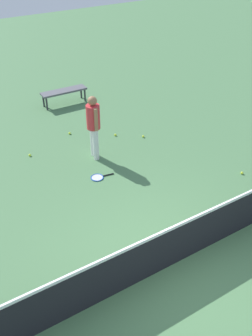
{
  "coord_description": "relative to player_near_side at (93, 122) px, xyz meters",
  "views": [
    {
      "loc": [
        3.21,
        3.62,
        5.43
      ],
      "look_at": [
        -0.29,
        -1.98,
        0.9
      ],
      "focal_mm": 40.97,
      "sensor_mm": 36.0,
      "label": 1
    }
  ],
  "objects": [
    {
      "name": "tennis_racket_near_player",
      "position": [
        0.38,
        0.87,
        -1.0
      ],
      "size": [
        0.6,
        0.36,
        0.03
      ],
      "color": "blue",
      "rests_on": "ground_plane"
    },
    {
      "name": "tennis_ball_stray_right",
      "position": [
        0.06,
        -1.45,
        -0.98
      ],
      "size": [
        0.07,
        0.07,
        0.07
      ],
      "primitive_type": "sphere",
      "color": "#C6E033",
      "rests_on": "ground_plane"
    },
    {
      "name": "tennis_ball_near_player",
      "position": [
        -2.68,
        2.6,
        -0.98
      ],
      "size": [
        0.07,
        0.07,
        0.07
      ],
      "primitive_type": "sphere",
      "color": "#C6E033",
      "rests_on": "ground_plane"
    },
    {
      "name": "tennis_ball_midcourt",
      "position": [
        -1.64,
        -0.18,
        -0.98
      ],
      "size": [
        0.07,
        0.07,
        0.07
      ],
      "primitive_type": "sphere",
      "color": "#C6E033",
      "rests_on": "ground_plane"
    },
    {
      "name": "courtside_bench",
      "position": [
        -0.68,
        -3.4,
        -0.59
      ],
      "size": [
        1.51,
        0.44,
        0.48
      ],
      "color": "#595960",
      "rests_on": "ground_plane"
    },
    {
      "name": "ground_plane",
      "position": [
        0.57,
        3.97,
        -1.01
      ],
      "size": [
        40.0,
        40.0,
        0.0
      ],
      "primitive_type": "plane",
      "color": "#4C7A4C"
    },
    {
      "name": "court_net",
      "position": [
        0.57,
        3.97,
        -0.51
      ],
      "size": [
        10.09,
        0.09,
        1.07
      ],
      "color": "#4C4C51",
      "rests_on": "ground_plane"
    },
    {
      "name": "tennis_ball_stray_left",
      "position": [
        -1.01,
        -0.67,
        -0.98
      ],
      "size": [
        0.07,
        0.07,
        0.07
      ],
      "primitive_type": "sphere",
      "color": "#C6E033",
      "rests_on": "ground_plane"
    },
    {
      "name": "tennis_ball_by_net",
      "position": [
        1.44,
        -0.93,
        -0.98
      ],
      "size": [
        0.07,
        0.07,
        0.07
      ],
      "primitive_type": "sphere",
      "color": "#C6E033",
      "rests_on": "ground_plane"
    },
    {
      "name": "player_near_side",
      "position": [
        0.0,
        0.0,
        0.0
      ],
      "size": [
        0.39,
        0.53,
        1.7
      ],
      "color": "white",
      "rests_on": "ground_plane"
    },
    {
      "name": "tennis_ball_baseline",
      "position": [
        0.47,
        3.23,
        -0.98
      ],
      "size": [
        0.07,
        0.07,
        0.07
      ],
      "primitive_type": "sphere",
      "color": "#C6E033",
      "rests_on": "ground_plane"
    }
  ]
}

